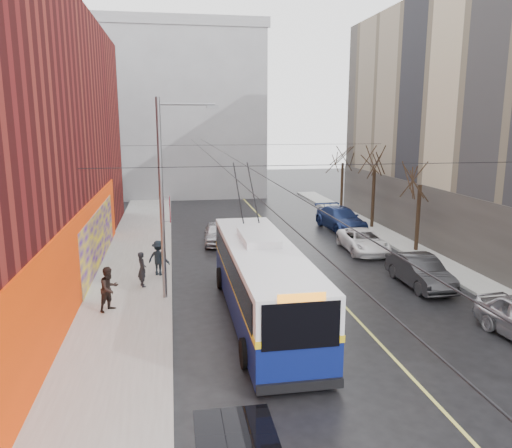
{
  "coord_description": "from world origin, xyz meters",
  "views": [
    {
      "loc": [
        -5.83,
        -11.93,
        8.02
      ],
      "look_at": [
        -1.89,
        11.26,
        3.13
      ],
      "focal_mm": 35.0,
      "sensor_mm": 36.0,
      "label": 1
    }
  ],
  "objects_px": {
    "tree_near": "(421,172)",
    "tree_far": "(343,154)",
    "trolleybus": "(262,280)",
    "parked_car_c": "(363,241)",
    "parked_car_d": "(341,219)",
    "pedestrian_b": "(109,289)",
    "parked_car_b": "(420,271)",
    "pedestrian_c": "(159,258)",
    "tree_mid": "(375,159)",
    "following_car": "(217,233)",
    "streetlight_pole": "(165,195)",
    "pedestrian_a": "(142,269)"
  },
  "relations": [
    {
      "from": "tree_far",
      "to": "trolleybus",
      "type": "distance_m",
      "value": 25.69
    },
    {
      "from": "trolleybus",
      "to": "parked_car_c",
      "type": "distance_m",
      "value": 12.51
    },
    {
      "from": "tree_near",
      "to": "pedestrian_b",
      "type": "xyz_separation_m",
      "value": [
        -17.57,
        -7.27,
        -3.87
      ]
    },
    {
      "from": "parked_car_b",
      "to": "following_car",
      "type": "distance_m",
      "value": 13.77
    },
    {
      "from": "tree_near",
      "to": "following_car",
      "type": "bearing_deg",
      "value": 160.39
    },
    {
      "from": "tree_far",
      "to": "parked_car_b",
      "type": "distance_m",
      "value": 20.78
    },
    {
      "from": "streetlight_pole",
      "to": "parked_car_c",
      "type": "height_order",
      "value": "streetlight_pole"
    },
    {
      "from": "tree_mid",
      "to": "pedestrian_a",
      "type": "distance_m",
      "value": 20.35
    },
    {
      "from": "streetlight_pole",
      "to": "tree_mid",
      "type": "relative_size",
      "value": 1.35
    },
    {
      "from": "tree_near",
      "to": "pedestrian_c",
      "type": "relative_size",
      "value": 3.51
    },
    {
      "from": "following_car",
      "to": "pedestrian_b",
      "type": "bearing_deg",
      "value": -111.69
    },
    {
      "from": "streetlight_pole",
      "to": "parked_car_c",
      "type": "xyz_separation_m",
      "value": [
        11.94,
        6.68,
        -4.16
      ]
    },
    {
      "from": "tree_mid",
      "to": "trolleybus",
      "type": "bearing_deg",
      "value": -125.61
    },
    {
      "from": "tree_mid",
      "to": "tree_far",
      "type": "distance_m",
      "value": 7.0
    },
    {
      "from": "following_car",
      "to": "pedestrian_a",
      "type": "relative_size",
      "value": 2.4
    },
    {
      "from": "streetlight_pole",
      "to": "following_car",
      "type": "relative_size",
      "value": 2.19
    },
    {
      "from": "tree_near",
      "to": "tree_far",
      "type": "relative_size",
      "value": 0.97
    },
    {
      "from": "tree_mid",
      "to": "tree_far",
      "type": "xyz_separation_m",
      "value": [
        0.0,
        7.0,
        -0.11
      ]
    },
    {
      "from": "tree_far",
      "to": "parked_car_c",
      "type": "xyz_separation_m",
      "value": [
        -3.2,
        -13.32,
        -4.46
      ]
    },
    {
      "from": "pedestrian_b",
      "to": "pedestrian_c",
      "type": "bearing_deg",
      "value": 19.27
    },
    {
      "from": "trolleybus",
      "to": "following_car",
      "type": "height_order",
      "value": "trolleybus"
    },
    {
      "from": "parked_car_b",
      "to": "following_car",
      "type": "xyz_separation_m",
      "value": [
        -9.06,
        10.37,
        -0.06
      ]
    },
    {
      "from": "pedestrian_c",
      "to": "tree_mid",
      "type": "bearing_deg",
      "value": -122.27
    },
    {
      "from": "following_car",
      "to": "pedestrian_a",
      "type": "bearing_deg",
      "value": -113.0
    },
    {
      "from": "pedestrian_b",
      "to": "following_car",
      "type": "bearing_deg",
      "value": 15.94
    },
    {
      "from": "tree_near",
      "to": "pedestrian_b",
      "type": "distance_m",
      "value": 19.41
    },
    {
      "from": "tree_near",
      "to": "pedestrian_c",
      "type": "xyz_separation_m",
      "value": [
        -15.63,
        -2.57,
        -3.91
      ]
    },
    {
      "from": "tree_near",
      "to": "pedestrian_a",
      "type": "distance_m",
      "value": 17.39
    },
    {
      "from": "pedestrian_a",
      "to": "trolleybus",
      "type": "bearing_deg",
      "value": -151.92
    },
    {
      "from": "tree_near",
      "to": "parked_car_d",
      "type": "distance_m",
      "value": 8.58
    },
    {
      "from": "following_car",
      "to": "tree_near",
      "type": "bearing_deg",
      "value": -15.54
    },
    {
      "from": "pedestrian_c",
      "to": "streetlight_pole",
      "type": "bearing_deg",
      "value": 124.46
    },
    {
      "from": "streetlight_pole",
      "to": "parked_car_b",
      "type": "relative_size",
      "value": 1.94
    },
    {
      "from": "tree_far",
      "to": "pedestrian_a",
      "type": "relative_size",
      "value": 3.83
    },
    {
      "from": "tree_near",
      "to": "parked_car_b",
      "type": "xyz_separation_m",
      "value": [
        -2.94,
        -6.1,
        -4.21
      ]
    },
    {
      "from": "parked_car_c",
      "to": "following_car",
      "type": "relative_size",
      "value": 1.2
    },
    {
      "from": "trolleybus",
      "to": "parked_car_c",
      "type": "height_order",
      "value": "trolleybus"
    },
    {
      "from": "parked_car_d",
      "to": "parked_car_b",
      "type": "bearing_deg",
      "value": -97.48
    },
    {
      "from": "streetlight_pole",
      "to": "pedestrian_a",
      "type": "relative_size",
      "value": 5.25
    },
    {
      "from": "trolleybus",
      "to": "parked_car_c",
      "type": "bearing_deg",
      "value": 49.31
    },
    {
      "from": "streetlight_pole",
      "to": "tree_near",
      "type": "xyz_separation_m",
      "value": [
        15.14,
        6.0,
        0.13
      ]
    },
    {
      "from": "tree_far",
      "to": "pedestrian_c",
      "type": "distance_m",
      "value": 23.15
    },
    {
      "from": "tree_far",
      "to": "pedestrian_b",
      "type": "bearing_deg",
      "value": -129.56
    },
    {
      "from": "parked_car_c",
      "to": "parked_car_d",
      "type": "bearing_deg",
      "value": 86.49
    },
    {
      "from": "tree_mid",
      "to": "pedestrian_c",
      "type": "distance_m",
      "value": 18.8
    },
    {
      "from": "streetlight_pole",
      "to": "parked_car_d",
      "type": "xyz_separation_m",
      "value": [
        12.69,
        13.1,
        -4.02
      ]
    },
    {
      "from": "tree_mid",
      "to": "pedestrian_c",
      "type": "bearing_deg",
      "value": -148.51
    },
    {
      "from": "tree_near",
      "to": "parked_car_b",
      "type": "relative_size",
      "value": 1.38
    },
    {
      "from": "parked_car_b",
      "to": "pedestrian_c",
      "type": "xyz_separation_m",
      "value": [
        -12.7,
        3.52,
        0.3
      ]
    },
    {
      "from": "parked_car_d",
      "to": "pedestrian_b",
      "type": "bearing_deg",
      "value": -141.83
    }
  ]
}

